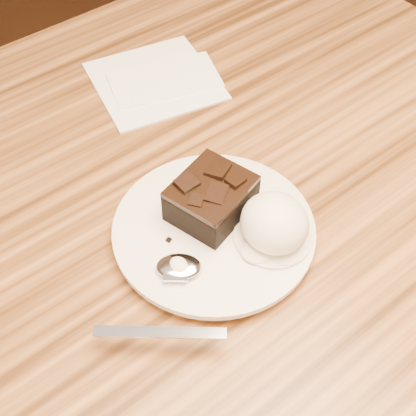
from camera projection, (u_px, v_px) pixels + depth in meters
dining_table at (156, 369)px, 0.94m from camera, size 1.20×0.80×0.75m
plate at (214, 232)px, 0.63m from camera, size 0.22×0.22×0.02m
brownie at (211, 200)px, 0.62m from camera, size 0.10×0.09×0.04m
ice_cream_scoop at (275, 223)px, 0.60m from camera, size 0.07×0.07×0.06m
melt_puddle at (273, 237)px, 0.61m from camera, size 0.08×0.08×0.00m
spoon at (179, 268)px, 0.59m from camera, size 0.16×0.14×0.01m
napkin at (155, 80)px, 0.81m from camera, size 0.19×0.19×0.01m
crumb_a at (248, 240)px, 0.61m from camera, size 0.01×0.01×0.00m
crumb_b at (169, 240)px, 0.61m from camera, size 0.01×0.01×0.00m
crumb_c at (203, 217)px, 0.63m from camera, size 0.01×0.01×0.00m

